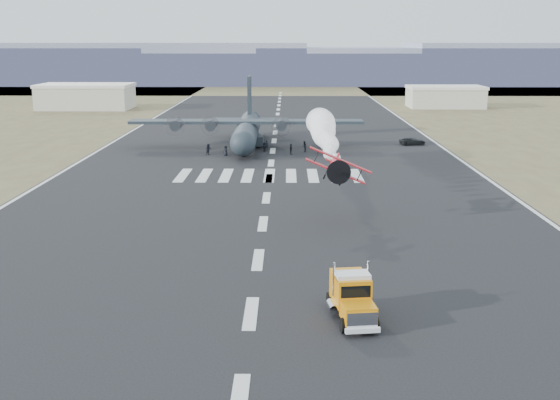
{
  "coord_description": "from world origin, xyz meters",
  "views": [
    {
      "loc": [
        2.48,
        -45.1,
        18.32
      ],
      "look_at": [
        1.81,
        17.37,
        4.0
      ],
      "focal_mm": 45.0,
      "sensor_mm": 36.0,
      "label": 1
    }
  ],
  "objects_px": {
    "crew_g": "(249,143)",
    "transport_aircraft": "(247,129)",
    "hangar_right": "(445,96)",
    "crew_c": "(208,148)",
    "crew_h": "(304,146)",
    "hangar_left": "(86,96)",
    "crew_e": "(226,151)",
    "semi_truck": "(352,296)",
    "crew_f": "(264,147)",
    "crew_b": "(208,149)",
    "crew_a": "(266,145)",
    "support_vehicle": "(413,141)",
    "crew_d": "(291,149)",
    "aerobatic_biplane": "(337,167)"
  },
  "relations": [
    {
      "from": "crew_b",
      "to": "crew_c",
      "type": "relative_size",
      "value": 1.13
    },
    {
      "from": "hangar_left",
      "to": "crew_a",
      "type": "xyz_separation_m",
      "value": [
        50.93,
        -72.45,
        -2.54
      ]
    },
    {
      "from": "transport_aircraft",
      "to": "support_vehicle",
      "type": "height_order",
      "value": "transport_aircraft"
    },
    {
      "from": "support_vehicle",
      "to": "semi_truck",
      "type": "bearing_deg",
      "value": 158.5
    },
    {
      "from": "crew_d",
      "to": "crew_a",
      "type": "bearing_deg",
      "value": 34.11
    },
    {
      "from": "semi_truck",
      "to": "crew_b",
      "type": "xyz_separation_m",
      "value": [
        -17.21,
        68.38,
        -0.69
      ]
    },
    {
      "from": "transport_aircraft",
      "to": "crew_h",
      "type": "bearing_deg",
      "value": -34.74
    },
    {
      "from": "support_vehicle",
      "to": "crew_b",
      "type": "distance_m",
      "value": 37.04
    },
    {
      "from": "semi_truck",
      "to": "crew_g",
      "type": "height_order",
      "value": "semi_truck"
    },
    {
      "from": "transport_aircraft",
      "to": "crew_d",
      "type": "xyz_separation_m",
      "value": [
        7.69,
        -9.43,
        -2.12
      ]
    },
    {
      "from": "crew_b",
      "to": "crew_e",
      "type": "relative_size",
      "value": 1.1
    },
    {
      "from": "crew_d",
      "to": "crew_f",
      "type": "relative_size",
      "value": 1.13
    },
    {
      "from": "crew_e",
      "to": "crew_h",
      "type": "relative_size",
      "value": 0.88
    },
    {
      "from": "hangar_right",
      "to": "crew_h",
      "type": "bearing_deg",
      "value": -117.23
    },
    {
      "from": "transport_aircraft",
      "to": "support_vehicle",
      "type": "xyz_separation_m",
      "value": [
        29.42,
        1.55,
        -2.37
      ]
    },
    {
      "from": "support_vehicle",
      "to": "crew_a",
      "type": "relative_size",
      "value": 2.64
    },
    {
      "from": "hangar_left",
      "to": "semi_truck",
      "type": "relative_size",
      "value": 3.35
    },
    {
      "from": "crew_c",
      "to": "crew_e",
      "type": "bearing_deg",
      "value": -33.99
    },
    {
      "from": "support_vehicle",
      "to": "crew_a",
      "type": "xyz_separation_m",
      "value": [
        -25.86,
        -6.63,
        0.23
      ]
    },
    {
      "from": "hangar_right",
      "to": "crew_c",
      "type": "xyz_separation_m",
      "value": [
        -56.56,
        -80.67,
        -2.22
      ]
    },
    {
      "from": "crew_a",
      "to": "crew_e",
      "type": "height_order",
      "value": "crew_a"
    },
    {
      "from": "semi_truck",
      "to": "crew_b",
      "type": "distance_m",
      "value": 70.51
    },
    {
      "from": "support_vehicle",
      "to": "crew_f",
      "type": "height_order",
      "value": "crew_f"
    },
    {
      "from": "transport_aircraft",
      "to": "crew_f",
      "type": "xyz_separation_m",
      "value": [
        3.23,
        -6.36,
        -2.22
      ]
    },
    {
      "from": "hangar_right",
      "to": "aerobatic_biplane",
      "type": "distance_m",
      "value": 130.53
    },
    {
      "from": "crew_b",
      "to": "crew_h",
      "type": "height_order",
      "value": "crew_h"
    },
    {
      "from": "hangar_right",
      "to": "crew_b",
      "type": "xyz_separation_m",
      "value": [
        -56.39,
        -82.4,
        -2.12
      ]
    },
    {
      "from": "crew_g",
      "to": "transport_aircraft",
      "type": "bearing_deg",
      "value": -109.72
    },
    {
      "from": "hangar_left",
      "to": "transport_aircraft",
      "type": "xyz_separation_m",
      "value": [
        47.37,
        -67.38,
        -0.41
      ]
    },
    {
      "from": "crew_c",
      "to": "crew_f",
      "type": "xyz_separation_m",
      "value": [
        9.15,
        1.93,
        -0.01
      ]
    },
    {
      "from": "semi_truck",
      "to": "transport_aircraft",
      "type": "relative_size",
      "value": 0.18
    },
    {
      "from": "hangar_left",
      "to": "crew_a",
      "type": "distance_m",
      "value": 88.6
    },
    {
      "from": "support_vehicle",
      "to": "transport_aircraft",
      "type": "bearing_deg",
      "value": 84.2
    },
    {
      "from": "transport_aircraft",
      "to": "crew_b",
      "type": "height_order",
      "value": "transport_aircraft"
    },
    {
      "from": "crew_f",
      "to": "crew_h",
      "type": "xyz_separation_m",
      "value": [
        6.7,
        -0.37,
        0.14
      ]
    },
    {
      "from": "crew_d",
      "to": "hangar_left",
      "type": "bearing_deg",
      "value": 26.29
    },
    {
      "from": "hangar_right",
      "to": "crew_g",
      "type": "distance_m",
      "value": 90.9
    },
    {
      "from": "semi_truck",
      "to": "crew_h",
      "type": "bearing_deg",
      "value": 83.71
    },
    {
      "from": "hangar_right",
      "to": "crew_c",
      "type": "relative_size",
      "value": 12.99
    },
    {
      "from": "crew_b",
      "to": "transport_aircraft",
      "type": "bearing_deg",
      "value": 25.5
    },
    {
      "from": "support_vehicle",
      "to": "crew_c",
      "type": "distance_m",
      "value": 36.7
    },
    {
      "from": "support_vehicle",
      "to": "crew_f",
      "type": "xyz_separation_m",
      "value": [
        -26.2,
        -7.91,
        0.15
      ]
    },
    {
      "from": "crew_g",
      "to": "aerobatic_biplane",
      "type": "bearing_deg",
      "value": 74.16
    },
    {
      "from": "hangar_right",
      "to": "crew_c",
      "type": "distance_m",
      "value": 98.55
    },
    {
      "from": "crew_e",
      "to": "hangar_left",
      "type": "bearing_deg",
      "value": 160.45
    },
    {
      "from": "crew_b",
      "to": "semi_truck",
      "type": "bearing_deg",
      "value": -110.47
    },
    {
      "from": "transport_aircraft",
      "to": "crew_h",
      "type": "height_order",
      "value": "transport_aircraft"
    },
    {
      "from": "hangar_left",
      "to": "crew_c",
      "type": "bearing_deg",
      "value": -61.29
    },
    {
      "from": "crew_b",
      "to": "crew_e",
      "type": "distance_m",
      "value": 2.97
    },
    {
      "from": "crew_e",
      "to": "transport_aircraft",
      "type": "bearing_deg",
      "value": 115.73
    }
  ]
}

